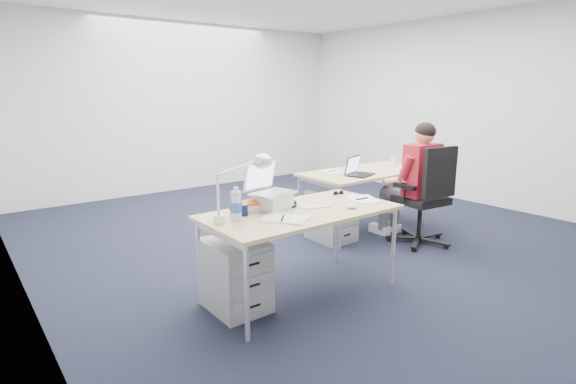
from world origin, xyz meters
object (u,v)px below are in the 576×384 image
at_px(drawer_pedestal_far, 331,216).
at_px(wireless_keyboard, 315,207).
at_px(seated_person, 411,182).
at_px(desk_near, 301,216).
at_px(cordless_phone, 239,204).
at_px(can_koozie, 244,209).
at_px(desk_lamp, 236,187).
at_px(desk_far, 365,175).
at_px(book_stack, 250,206).
at_px(far_cup, 393,162).
at_px(office_chair, 422,216).
at_px(bear_figurine, 234,204).
at_px(sunglasses, 338,193).
at_px(dark_laptop, 361,166).
at_px(water_bottle, 236,204).
at_px(headphones, 286,204).
at_px(computer_mouse, 352,206).
at_px(silver_laptop, 273,187).
at_px(drawer_pedestal_near, 235,275).

relative_size(drawer_pedestal_far, wireless_keyboard, 2.31).
bearing_deg(seated_person, desk_near, -167.90).
xyz_separation_m(seated_person, cordless_phone, (-2.35, -0.17, 0.14)).
bearing_deg(can_koozie, cordless_phone, 97.52).
bearing_deg(seated_person, desk_lamp, -172.15).
height_order(desk_far, book_stack, book_stack).
bearing_deg(desk_lamp, far_cup, -0.23).
height_order(office_chair, bear_figurine, office_chair).
relative_size(cordless_phone, sunglasses, 1.47).
height_order(cordless_phone, desk_lamp, desk_lamp).
bearing_deg(dark_laptop, book_stack, 177.42).
relative_size(seated_person, cordless_phone, 8.39).
bearing_deg(far_cup, cordless_phone, -164.52).
relative_size(seated_person, water_bottle, 5.31).
bearing_deg(can_koozie, desk_near, -17.60).
bearing_deg(book_stack, can_koozie, -143.85).
bearing_deg(sunglasses, can_koozie, -161.16).
height_order(bear_figurine, cordless_phone, bear_figurine).
bearing_deg(water_bottle, desk_far, 20.47).
distance_m(drawer_pedestal_far, headphones, 1.49).
relative_size(drawer_pedestal_far, dark_laptop, 1.73).
xyz_separation_m(water_bottle, bear_figurine, (0.07, 0.15, -0.04)).
relative_size(desk_far, bear_figurine, 9.88).
xyz_separation_m(drawer_pedestal_far, book_stack, (-1.52, -0.68, 0.50)).
xyz_separation_m(desk_near, dark_laptop, (1.51, 0.77, 0.16)).
bearing_deg(office_chair, far_cup, 68.60).
height_order(office_chair, drawer_pedestal_far, office_chair).
relative_size(computer_mouse, headphones, 0.46).
height_order(computer_mouse, book_stack, book_stack).
height_order(headphones, book_stack, book_stack).
distance_m(water_bottle, dark_laptop, 2.19).
xyz_separation_m(desk_near, cordless_phone, (-0.46, 0.20, 0.13)).
xyz_separation_m(desk_far, sunglasses, (-1.15, -0.73, 0.06)).
height_order(silver_laptop, wireless_keyboard, silver_laptop).
bearing_deg(cordless_phone, book_stack, 32.85).
relative_size(drawer_pedestal_near, silver_laptop, 1.50).
height_order(seated_person, desk_lamp, seated_person).
bearing_deg(bear_figurine, desk_lamp, -115.53).
distance_m(silver_laptop, wireless_keyboard, 0.39).
xyz_separation_m(wireless_keyboard, dark_laptop, (1.36, 0.77, 0.11)).
bearing_deg(headphones, far_cup, 9.56).
height_order(drawer_pedestal_far, cordless_phone, cordless_phone).
distance_m(drawer_pedestal_near, drawer_pedestal_far, 1.91).
distance_m(seated_person, far_cup, 0.74).
bearing_deg(can_koozie, drawer_pedestal_far, 24.90).
distance_m(water_bottle, bear_figurine, 0.17).
xyz_separation_m(seated_person, water_bottle, (-2.45, -0.29, 0.19)).
bearing_deg(computer_mouse, desk_lamp, 139.62).
bearing_deg(computer_mouse, desk_far, 16.45).
bearing_deg(desk_lamp, sunglasses, -10.45).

